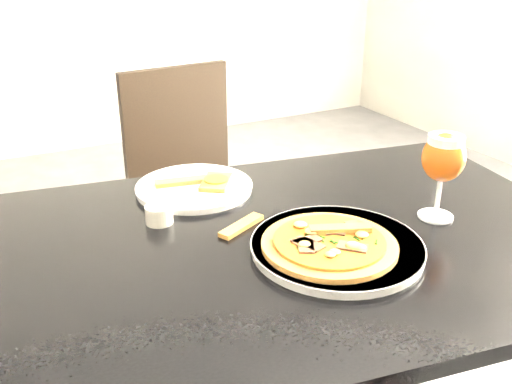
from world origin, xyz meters
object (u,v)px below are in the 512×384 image
dining_table (292,276)px  pizza (330,243)px  chair_far (194,188)px  beer_glass (444,158)px

dining_table → pizza: (0.02, -0.09, 0.12)m
chair_far → pizza: (-0.11, -0.96, 0.29)m
dining_table → pizza: bearing=-68.5°
dining_table → beer_glass: 0.38m
pizza → beer_glass: (0.29, 0.03, 0.11)m
chair_far → pizza: size_ratio=3.59×
chair_far → beer_glass: bearing=-84.1°
dining_table → pizza: 0.15m
chair_far → pizza: chair_far is taller
pizza → beer_glass: bearing=5.8°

